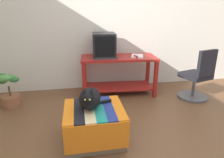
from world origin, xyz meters
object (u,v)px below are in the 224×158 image
Objects in this scene: keyboard at (106,58)px; desk at (119,69)px; cat at (90,98)px; tv_monitor at (104,45)px; book at (137,56)px; ottoman_with_blanket at (94,124)px; stapler at (136,57)px; potted_plant at (9,92)px; office_chair at (198,78)px.

desk is at bearing 23.33° from keyboard.
keyboard is at bearing 84.46° from cat.
tv_monitor reaches higher than cat.
tv_monitor is 0.62m from book.
ottoman_with_blanket is 6.19× the size of stapler.
keyboard is (0.00, -0.18, -0.19)m from tv_monitor.
potted_plant is at bearing -157.09° from book.
cat is 0.73× the size of potted_plant.
tv_monitor is at bearing 10.78° from potted_plant.
book reaches higher than desk.
desk is at bearing -173.00° from book.
desk is at bearing 76.33° from cat.
book is 2.21m from potted_plant.
book is at bearing 55.07° from ottoman_with_blanket.
ottoman_with_blanket is at bearing -105.54° from keyboard.
tv_monitor reaches higher than ottoman_with_blanket.
tv_monitor is at bearing -174.33° from book.
keyboard reaches higher than book.
desk reaches higher than potted_plant.
keyboard is at bearing 162.64° from stapler.
cat is (-0.61, -1.34, 0.06)m from desk.
desk is 1.47m from cat.
tv_monitor reaches higher than stapler.
tv_monitor is at bearing 90.31° from keyboard.
keyboard is at bearing 75.39° from ottoman_with_blanket.
book is at bearing -8.83° from tv_monitor.
keyboard is 1.42× the size of book.
ottoman_with_blanket is 1.62× the size of cat.
desk is 0.40m from stapler.
office_chair is at bearing 25.09° from ottoman_with_blanket.
cat is at bearing -100.45° from tv_monitor.
cat reaches higher than desk.
tv_monitor is 1.71× the size of book.
keyboard is 1.62m from office_chair.
book is 0.67× the size of cat.
desk is at bearing 137.70° from stapler.
ottoman_with_blanket is at bearing 8.32° from office_chair.
keyboard is 0.45× the size of office_chair.
cat is 1.67m from potted_plant.
potted_plant is (-1.58, -0.12, -0.47)m from keyboard.
keyboard is at bearing 4.41° from potted_plant.
tv_monitor is 4.39× the size of stapler.
desk is 1.53× the size of office_chair.
office_chair is 1.13m from stapler.
tv_monitor reaches higher than keyboard.
desk is 2.35× the size of potted_plant.
potted_plant is at bearing -165.28° from tv_monitor.
tv_monitor reaches higher than desk.
desk reaches higher than ottoman_with_blanket.
cat is at bearing -107.47° from keyboard.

